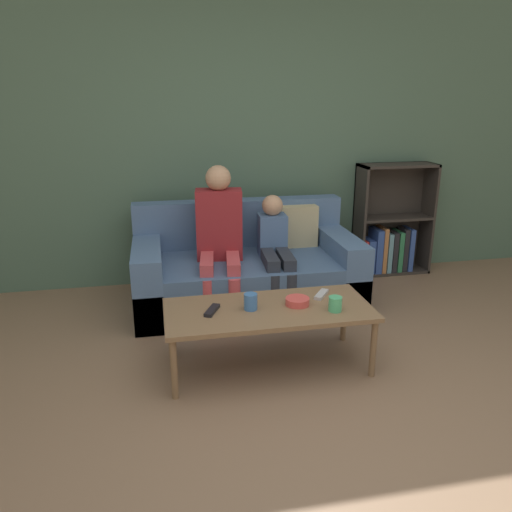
% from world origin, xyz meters
% --- Properties ---
extents(ground_plane, '(22.00, 22.00, 0.00)m').
position_xyz_m(ground_plane, '(0.00, 0.00, 0.00)').
color(ground_plane, '#84664C').
extents(wall_back, '(12.00, 0.06, 2.60)m').
position_xyz_m(wall_back, '(0.00, 2.60, 1.30)').
color(wall_back, '#4C6B56').
rests_on(wall_back, ground_plane).
extents(couch, '(1.82, 0.95, 0.81)m').
position_xyz_m(couch, '(-0.12, 1.97, 0.27)').
color(couch, '#4C6B93').
rests_on(couch, ground_plane).
extents(bookshelf, '(0.73, 0.28, 1.06)m').
position_xyz_m(bookshelf, '(1.37, 2.44, 0.39)').
color(bookshelf, '#332D28').
rests_on(bookshelf, ground_plane).
extents(coffee_table, '(1.29, 0.58, 0.41)m').
position_xyz_m(coffee_table, '(-0.18, 0.88, 0.37)').
color(coffee_table, brown).
rests_on(coffee_table, ground_plane).
extents(person_adult, '(0.40, 0.68, 1.16)m').
position_xyz_m(person_adult, '(-0.35, 1.88, 0.65)').
color(person_adult, '#C6474C').
rests_on(person_adult, ground_plane).
extents(person_child, '(0.26, 0.66, 0.90)m').
position_xyz_m(person_child, '(0.09, 1.82, 0.51)').
color(person_child, '#282D38').
rests_on(person_child, ground_plane).
extents(cup_near, '(0.08, 0.08, 0.10)m').
position_xyz_m(cup_near, '(-0.29, 0.88, 0.46)').
color(cup_near, '#3D70B2').
rests_on(cup_near, coffee_table).
extents(cup_far, '(0.08, 0.08, 0.09)m').
position_xyz_m(cup_far, '(0.21, 0.76, 0.45)').
color(cup_far, '#4CB77A').
rests_on(cup_far, coffee_table).
extents(tv_remote_0, '(0.14, 0.17, 0.02)m').
position_xyz_m(tv_remote_0, '(0.21, 1.00, 0.42)').
color(tv_remote_0, '#B7B7BC').
rests_on(tv_remote_0, coffee_table).
extents(tv_remote_1, '(0.12, 0.17, 0.02)m').
position_xyz_m(tv_remote_1, '(-0.53, 0.89, 0.42)').
color(tv_remote_1, black).
rests_on(tv_remote_1, coffee_table).
extents(snack_bowl, '(0.15, 0.15, 0.05)m').
position_xyz_m(snack_bowl, '(0.01, 0.90, 0.43)').
color(snack_bowl, '#DB4C47').
rests_on(snack_bowl, coffee_table).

